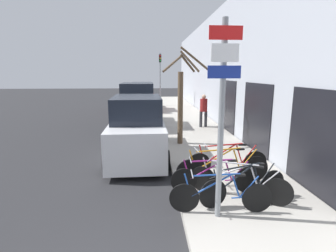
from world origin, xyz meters
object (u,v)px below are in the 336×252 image
bicycle_1 (244,186)px  parked_car_0 (138,130)px  street_tree (182,99)px  signpost (222,113)px  bicycle_2 (238,183)px  bicycle_4 (223,169)px  parked_car_2 (142,98)px  bicycle_0 (221,195)px  pedestrian_near (204,108)px  traffic_light (160,72)px  bicycle_5 (227,162)px  parked_car_1 (138,107)px  bicycle_3 (215,178)px

bicycle_1 → parked_car_0: bearing=17.4°
street_tree → signpost: bearing=-89.4°
bicycle_2 → bicycle_4: size_ratio=0.82×
signpost → parked_car_2: bearing=96.8°
bicycle_0 → bicycle_1: size_ratio=0.99×
bicycle_2 → pedestrian_near: 8.20m
street_tree → traffic_light: 12.67m
bicycle_5 → pedestrian_near: size_ratio=1.33×
bicycle_0 → bicycle_4: bicycle_4 is taller
parked_car_1 → bicycle_4: bearing=-73.3°
pedestrian_near → bicycle_1: bearing=-114.2°
bicycle_0 → bicycle_1: (0.63, 0.39, 0.01)m
signpost → pedestrian_near: size_ratio=2.19×
bicycle_3 → parked_car_0: size_ratio=0.46×
pedestrian_near → traffic_light: size_ratio=0.38×
signpost → parked_car_2: 16.14m
bicycle_2 → bicycle_0: bearing=165.3°
bicycle_5 → street_tree: (-0.87, 3.48, 1.41)m
bicycle_1 → bicycle_3: (-0.52, 0.50, -0.01)m
bicycle_3 → bicycle_5: 1.23m
bicycle_5 → bicycle_3: bearing=147.7°
bicycle_3 → bicycle_2: bearing=-122.0°
bicycle_2 → parked_car_0: parked_car_0 is taller
bicycle_4 → parked_car_0: (-2.29, 2.78, 0.45)m
signpost → pedestrian_near: 9.04m
bicycle_1 → bicycle_2: bearing=4.6°
bicycle_3 → traffic_light: size_ratio=0.47×
bicycle_2 → street_tree: 5.11m
bicycle_4 → pedestrian_near: pedestrian_near is taller
pedestrian_near → parked_car_1: bearing=147.1°
bicycle_4 → parked_car_0: 3.62m
pedestrian_near → bicycle_5: bearing=-114.7°
bicycle_3 → traffic_light: bearing=4.9°
bicycle_4 → street_tree: (-0.59, 4.03, 1.39)m
traffic_light → street_tree: bearing=-88.5°
bicycle_2 → pedestrian_near: size_ratio=1.18×
parked_car_0 → parked_car_2: parked_car_2 is taller
street_tree → bicycle_4: bearing=-81.7°
signpost → bicycle_3: 2.02m
parked_car_1 → bicycle_2: bearing=-74.1°
parked_car_2 → parked_car_0: bearing=-92.6°
bicycle_3 → parked_car_0: (-1.96, 3.29, 0.49)m
parked_car_2 → bicycle_0: bearing=-86.1°
bicycle_0 → bicycle_4: size_ratio=0.85×
bicycle_1 → traffic_light: traffic_light is taller
bicycle_1 → street_tree: size_ratio=0.55×
parked_car_1 → traffic_light: bearing=79.1°
bicycle_0 → pedestrian_near: pedestrian_near is taller
parked_car_0 → traffic_light: 14.09m
signpost → bicycle_5: 2.82m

